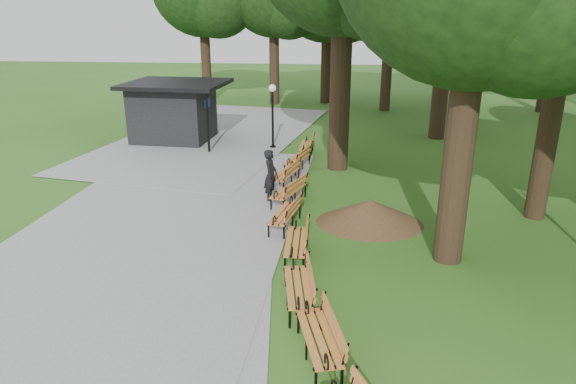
# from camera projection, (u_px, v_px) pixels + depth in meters

# --- Properties ---
(ground) EXTENTS (100.00, 100.00, 0.00)m
(ground) POSITION_uv_depth(u_px,v_px,m) (279.00, 279.00, 12.08)
(ground) COLOR #2B5E1B
(ground) RESTS_ON ground
(path) EXTENTS (12.00, 38.00, 0.06)m
(path) POSITION_uv_depth(u_px,v_px,m) (156.00, 222.00, 15.26)
(path) COLOR gray
(path) RESTS_ON ground
(person) EXTENTS (0.46, 0.66, 1.72)m
(person) POSITION_uv_depth(u_px,v_px,m) (271.00, 176.00, 16.75)
(person) COLOR black
(person) RESTS_ON ground
(kiosk) EXTENTS (4.70, 4.16, 2.79)m
(kiosk) POSITION_uv_depth(u_px,v_px,m) (173.00, 111.00, 24.40)
(kiosk) COLOR black
(kiosk) RESTS_ON ground
(lamp_post) EXTENTS (0.32, 0.32, 2.86)m
(lamp_post) POSITION_uv_depth(u_px,v_px,m) (272.00, 102.00, 22.75)
(lamp_post) COLOR black
(lamp_post) RESTS_ON ground
(dirt_mound) EXTENTS (2.62, 2.62, 0.73)m
(dirt_mound) POSITION_uv_depth(u_px,v_px,m) (370.00, 212.00, 15.11)
(dirt_mound) COLOR #47301C
(dirt_mound) RESTS_ON ground
(bench_1) EXTENTS (1.10, 2.00, 0.88)m
(bench_1) POSITION_uv_depth(u_px,v_px,m) (319.00, 338.00, 9.20)
(bench_1) COLOR #C76E2E
(bench_1) RESTS_ON ground
(bench_2) EXTENTS (0.92, 1.97, 0.88)m
(bench_2) POSITION_uv_depth(u_px,v_px,m) (298.00, 287.00, 10.87)
(bench_2) COLOR #C76E2E
(bench_2) RESTS_ON ground
(bench_3) EXTENTS (0.69, 1.92, 0.88)m
(bench_3) POSITION_uv_depth(u_px,v_px,m) (296.00, 242.00, 12.98)
(bench_3) COLOR #C76E2E
(bench_3) RESTS_ON ground
(bench_4) EXTENTS (0.98, 1.99, 0.88)m
(bench_4) POSITION_uv_depth(u_px,v_px,m) (285.00, 214.00, 14.76)
(bench_4) COLOR #C76E2E
(bench_4) RESTS_ON ground
(bench_5) EXTENTS (1.25, 2.00, 0.88)m
(bench_5) POSITION_uv_depth(u_px,v_px,m) (289.00, 191.00, 16.62)
(bench_5) COLOR #C76E2E
(bench_5) RESTS_ON ground
(bench_6) EXTENTS (1.07, 2.00, 0.88)m
(bench_6) POSITION_uv_depth(u_px,v_px,m) (286.00, 174.00, 18.31)
(bench_6) COLOR #C76E2E
(bench_6) RESTS_ON ground
(bench_7) EXTENTS (1.10, 2.00, 0.88)m
(bench_7) POSITION_uv_depth(u_px,v_px,m) (297.00, 159.00, 20.13)
(bench_7) COLOR #C76E2E
(bench_7) RESTS_ON ground
(bench_8) EXTENTS (0.67, 1.91, 0.88)m
(bench_8) POSITION_uv_depth(u_px,v_px,m) (306.00, 146.00, 22.09)
(bench_8) COLOR #C76E2E
(bench_8) RESTS_ON ground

